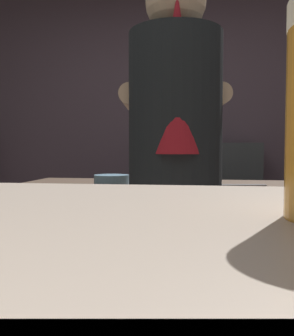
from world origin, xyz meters
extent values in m
cube|color=#534551|center=(0.00, 2.20, 1.35)|extent=(5.20, 0.10, 2.70)
cube|color=#4C3B2F|center=(0.35, 0.56, 0.46)|extent=(2.10, 0.60, 0.91)
cube|color=#353A3D|center=(0.31, 1.92, 0.57)|extent=(0.79, 0.36, 1.13)
cube|color=#362A30|center=(0.11, 0.11, 0.44)|extent=(0.28, 0.20, 0.89)
cylinder|color=black|center=(0.11, 0.11, 1.19)|extent=(0.34, 0.34, 0.62)
sphere|color=#D0B18C|center=(0.11, 0.11, 1.61)|extent=(0.22, 0.22, 0.22)
cone|color=maroon|center=(0.12, 0.01, 1.34)|extent=(0.18, 0.18, 0.54)
cylinder|color=#D0B18C|center=(-0.08, 0.25, 1.29)|extent=(0.12, 0.33, 0.08)
cylinder|color=#D0B18C|center=(0.26, 0.29, 1.29)|extent=(0.12, 0.33, 0.08)
cylinder|color=slate|center=(-0.22, 0.51, 0.94)|extent=(0.17, 0.17, 0.05)
cube|color=silver|center=(0.39, 0.51, 0.92)|extent=(0.24, 0.07, 0.01)
cylinder|color=#427E36|center=(0.15, 1.98, 1.21)|extent=(0.05, 0.05, 0.14)
cylinder|color=#427E36|center=(0.15, 1.98, 1.31)|extent=(0.02, 0.02, 0.06)
cylinder|color=black|center=(0.15, 1.98, 1.34)|extent=(0.03, 0.03, 0.01)
cylinder|color=#2E549E|center=(0.18, 1.89, 1.21)|extent=(0.07, 0.07, 0.15)
cylinder|color=#2E549E|center=(0.18, 1.89, 1.31)|extent=(0.03, 0.03, 0.06)
cylinder|color=silver|center=(0.18, 1.89, 1.34)|extent=(0.04, 0.04, 0.01)
camera|label=1|loc=(0.20, -1.25, 1.09)|focal=39.46mm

